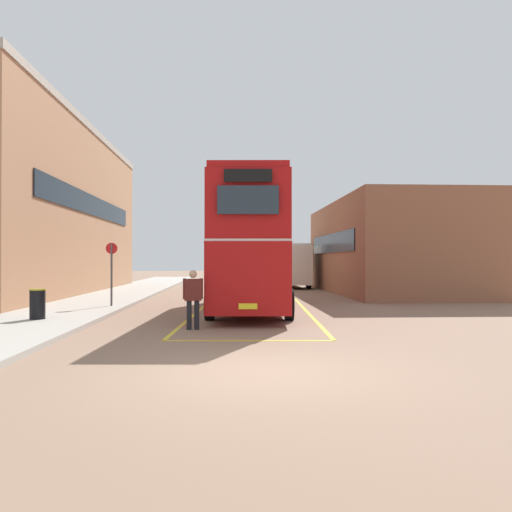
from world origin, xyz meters
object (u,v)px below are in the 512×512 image
Objects in this scene: double_decker_bus at (251,245)px; pedestrian_boarding at (193,295)px; single_deck_bus at (285,264)px; bus_stop_sign at (112,268)px; litter_bin at (37,304)px.

double_decker_bus is 6.62× the size of pedestrian_boarding.
single_deck_bus is 5.31× the size of pedestrian_boarding.
pedestrian_boarding is (-1.83, -5.41, -1.57)m from double_decker_bus.
bus_stop_sign is at bearing 174.95° from double_decker_bus.
pedestrian_boarding is 5.03m from litter_bin.
bus_stop_sign is at bearing 74.83° from litter_bin.
litter_bin is at bearing -115.24° from single_deck_bus.
double_decker_bus reaches higher than pedestrian_boarding.
double_decker_bus is 5.52m from bus_stop_sign.
litter_bin is at bearing -105.17° from bus_stop_sign.
single_deck_bus reaches higher than pedestrian_boarding.
single_deck_bus is at bearing 79.35° from double_decker_bus.
litter_bin is 0.37× the size of bus_stop_sign.
pedestrian_boarding is 1.82× the size of litter_bin.
double_decker_bus is 4.43× the size of bus_stop_sign.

